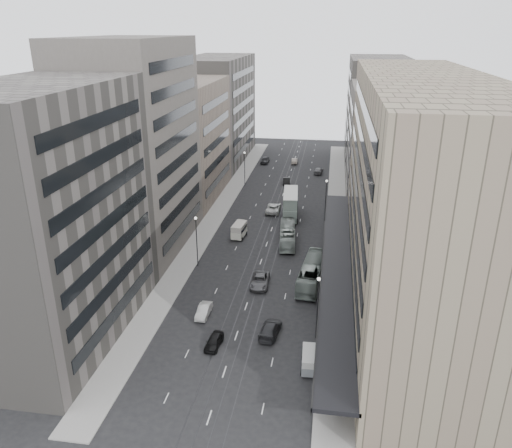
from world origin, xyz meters
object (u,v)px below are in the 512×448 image
Objects in this scene: sedan_1 at (204,311)px; pedestrian at (346,399)px; bus_near at (312,273)px; vw_microbus at (309,359)px; sedan_2 at (260,281)px; sedan_0 at (214,341)px; panel_van at (239,230)px; bus_far at (288,235)px; double_decker at (290,204)px.

pedestrian is at bearing -37.89° from sedan_1.
bus_near is 26.02m from pedestrian.
vw_microbus is 19.86m from sedan_2.
sedan_0 is at bearing -65.26° from sedan_1.
vw_microbus reaches higher than sedan_0.
panel_van is 18.22m from sedan_2.
bus_far is 1.12× the size of double_decker.
vw_microbus is 38.03m from panel_van.
pedestrian is (18.46, -40.76, -0.45)m from panel_van.
panel_van is at bearing -41.56° from bus_near.
bus_near reaches higher than sedan_0.
double_decker is at bearing -76.07° from pedestrian.
bus_far is 6.31× the size of pedestrian.
panel_van is at bearing 110.45° from vw_microbus.
panel_van reaches higher than sedan_0.
double_decker reaches higher than vw_microbus.
vw_microbus is 0.95× the size of sedan_1.
panel_van is 0.79× the size of sedan_2.
bus_near is 20.51m from panel_van.
sedan_0 is 7.07m from sedan_1.
bus_far is at bearing -91.06° from double_decker.
pedestrian is (12.17, -23.67, 0.25)m from sedan_2.
bus_near is 7.81m from sedan_2.
bus_near is 3.10× the size of vw_microbus.
vw_microbus is (6.34, -46.60, -1.68)m from double_decker.
double_decker is at bearing 95.77° from vw_microbus.
sedan_1 is (-7.98, -37.74, -2.17)m from double_decker.
double_decker is at bearing -71.91° from bus_near.
vw_microbus is 0.71× the size of sedan_2.
bus_near reaches higher than vw_microbus.
double_decker reaches higher than sedan_0.
sedan_1 is (-2.91, 6.45, 0.01)m from sedan_0.
sedan_0 is 0.95× the size of sedan_1.
bus_far is 8.88m from panel_van.
vw_microbus reaches higher than pedestrian.
panel_van is at bearing -11.94° from bus_far.
pedestrian reaches higher than sedan_1.
pedestrian is at bearing -82.85° from double_decker.
bus_far reaches higher than sedan_2.
sedan_1 reaches higher than sedan_0.
pedestrian is at bearing -59.88° from panel_van.
sedan_0 is at bearing 166.11° from vw_microbus.
sedan_1 is at bearing -105.94° from double_decker.
sedan_1 is at bearing -83.83° from panel_van.
bus_near is at bearing 104.38° from bus_far.
pedestrian is (4.66, -25.59, -0.69)m from bus_near.
pedestrian reaches higher than sedan_0.
double_decker is 2.24× the size of panel_van.
bus_far is 2.50× the size of panel_van.
panel_van reaches higher than pedestrian.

